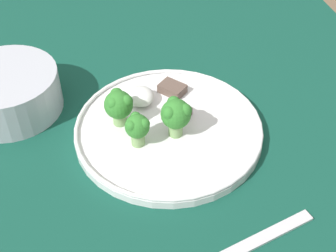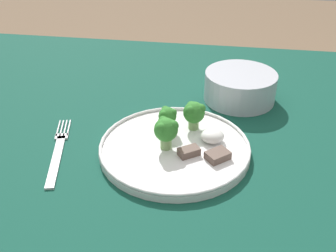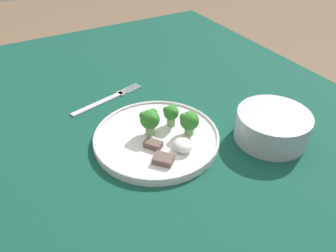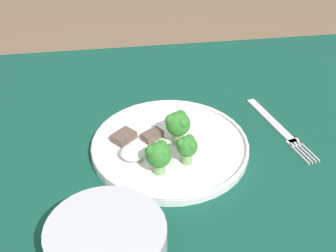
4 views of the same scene
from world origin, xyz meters
TOP-DOWN VIEW (x-y plane):
  - table at (0.00, 0.00)m, footprint 1.37×0.95m
  - dinner_plate at (0.03, -0.07)m, footprint 0.27×0.27m
  - fork at (-0.18, -0.11)m, footprint 0.07×0.21m
  - cream_bowl at (0.14, 0.15)m, footprint 0.15×0.15m
  - broccoli_floret_near_rim_left at (0.01, -0.08)m, footprint 0.04×0.04m
  - broccoli_floret_center_left at (0.01, -0.02)m, footprint 0.03×0.03m
  - broccoli_floret_back_left at (0.05, -0.01)m, footprint 0.04×0.04m
  - meat_slice_front_slice at (0.05, -0.09)m, footprint 0.04×0.04m
  - meat_slice_middle_slice at (0.10, -0.10)m, footprint 0.05×0.05m
  - sauce_dollop at (0.09, -0.05)m, footprint 0.04×0.04m

SIDE VIEW (x-z plane):
  - table at x=0.00m, z-range 0.27..0.99m
  - fork at x=-0.18m, z-range 0.72..0.72m
  - dinner_plate at x=0.03m, z-range 0.72..0.73m
  - meat_slice_front_slice at x=0.05m, z-range 0.73..0.74m
  - meat_slice_middle_slice at x=0.10m, z-range 0.73..0.74m
  - sauce_dollop at x=0.09m, z-range 0.73..0.75m
  - cream_bowl at x=0.14m, z-range 0.71..0.78m
  - broccoli_floret_center_left at x=0.01m, z-range 0.73..0.78m
  - broccoli_floret_back_left at x=0.05m, z-range 0.74..0.79m
  - broccoli_floret_near_rim_left at x=0.01m, z-range 0.74..0.80m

